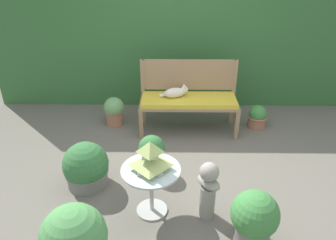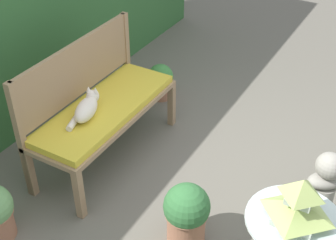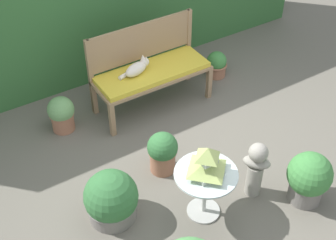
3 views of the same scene
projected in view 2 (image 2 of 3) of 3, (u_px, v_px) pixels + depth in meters
The scene contains 9 objects.
ground at pixel (216, 209), 3.71m from camera, with size 30.00×30.00×0.00m, color #666056.
garden_bench at pixel (105, 112), 3.98m from camera, with size 1.48×0.56×0.55m.
bench_backrest at pixel (78, 76), 3.92m from camera, with size 1.48×0.06×1.06m.
cat at pixel (87, 108), 3.76m from camera, with size 0.44×0.24×0.20m.
patio_table at pixel (292, 233), 2.94m from camera, with size 0.62×0.62×0.56m.
pagoda_birdhouse at pixel (299, 204), 2.79m from camera, with size 0.34×0.34×0.33m.
garden_bust at pixel (324, 187), 3.38m from camera, with size 0.30×0.32×0.68m.
potted_plant_hedge_corner at pixel (187, 213), 3.32m from camera, with size 0.34×0.34×0.50m.
potted_plant_table_far at pixel (160, 81), 4.97m from camera, with size 0.30×0.30×0.37m.
Camera 2 is at (-2.45, -0.97, 2.73)m, focal length 50.00 mm.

